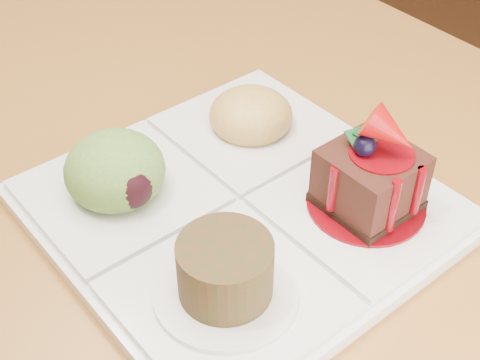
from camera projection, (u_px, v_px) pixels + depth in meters
sampler_plate at (234, 192)px, 0.50m from camera, size 0.28×0.28×0.11m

